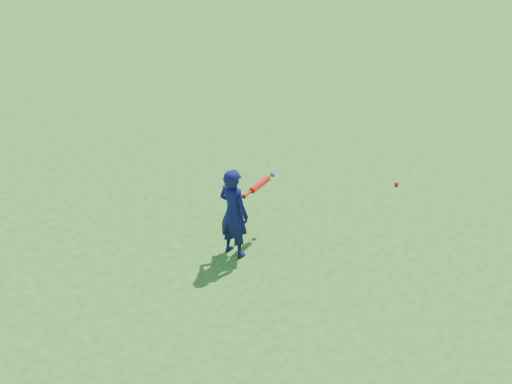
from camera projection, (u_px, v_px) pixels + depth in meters
ground at (255, 244)px, 7.16m from camera, size 80.00×80.00×0.00m
child at (234, 213)px, 6.70m from camera, size 0.39×0.48×1.14m
ground_ball_red at (396, 184)px, 8.49m from camera, size 0.06×0.06×0.06m
bat_swing at (261, 184)px, 7.01m from camera, size 0.64×0.37×0.08m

